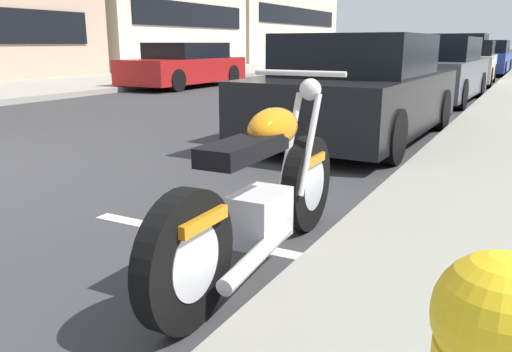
{
  "coord_description": "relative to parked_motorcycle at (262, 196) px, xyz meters",
  "views": [
    {
      "loc": [
        -2.77,
        -5.58,
        1.3
      ],
      "look_at": [
        0.07,
        -4.05,
        0.47
      ],
      "focal_mm": 36.1,
      "sensor_mm": 36.0,
      "label": 1
    }
  ],
  "objects": [
    {
      "name": "parked_car_mid_block",
      "position": [
        15.56,
        0.75,
        0.22
      ],
      "size": [
        4.23,
        1.91,
        1.38
      ],
      "rotation": [
        0.0,
        0.0,
        0.03
      ],
      "color": "beige",
      "rests_on": "ground"
    },
    {
      "name": "sidewalk_far_curb",
      "position": [
        12.23,
        11.17,
        -0.37
      ],
      "size": [
        120.0,
        5.0,
        0.14
      ],
      "primitive_type": "cube",
      "color": "gray",
      "rests_on": "ground"
    },
    {
      "name": "parked_car_near_corner",
      "position": [
        21.72,
        0.67,
        0.24
      ],
      "size": [
        4.65,
        1.88,
        1.43
      ],
      "rotation": [
        0.0,
        0.0,
        -0.01
      ],
      "color": "navy",
      "rests_on": "ground"
    },
    {
      "name": "crossing_truck",
      "position": [
        32.53,
        3.49,
        0.54
      ],
      "size": [
        2.31,
        5.3,
        1.88
      ],
      "rotation": [
        0.0,
        0.0,
        1.52
      ],
      "color": "#B7B7BC",
      "rests_on": "ground"
    },
    {
      "name": "car_opposite_curb",
      "position": [
        10.52,
        8.15,
        0.2
      ],
      "size": [
        4.44,
        1.81,
        1.32
      ],
      "rotation": [
        0.0,
        0.0,
        3.14
      ],
      "color": "#AD1919",
      "rests_on": "ground"
    },
    {
      "name": "parking_stall_stripe",
      "position": [
        0.23,
        0.43,
        -0.44
      ],
      "size": [
        0.12,
        2.2,
        0.01
      ],
      "primitive_type": "cube",
      "color": "silver",
      "rests_on": "ground"
    },
    {
      "name": "parked_car_second_in_row",
      "position": [
        9.88,
        0.78,
        0.24
      ],
      "size": [
        4.29,
        2.03,
        1.44
      ],
      "rotation": [
        0.0,
        0.0,
        -0.03
      ],
      "color": "#4C515B",
      "rests_on": "ground"
    },
    {
      "name": "parked_car_at_intersection",
      "position": [
        4.4,
        0.82,
        0.22
      ],
      "size": [
        4.15,
        2.03,
        1.42
      ],
      "rotation": [
        0.0,
        0.0,
        -0.03
      ],
      "color": "black",
      "rests_on": "ground"
    },
    {
      "name": "parked_motorcycle",
      "position": [
        0.0,
        0.0,
        0.0
      ],
      "size": [
        2.17,
        0.62,
        1.13
      ],
      "rotation": [
        0.0,
        0.0,
        0.02
      ],
      "color": "black",
      "rests_on": "ground"
    }
  ]
}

